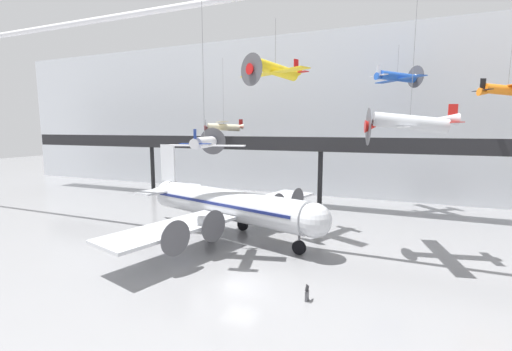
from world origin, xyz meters
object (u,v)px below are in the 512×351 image
object	(u,v)px
suspended_plane_silver_racer	(410,123)
suspended_plane_blue_trainer	(397,77)
suspended_plane_yellow_lowwing	(275,70)
info_sign_pedestal	(307,294)
suspended_plane_orange_highwing	(508,90)
airliner_silver_main	(225,204)
suspended_plane_white_twin	(205,143)
suspended_plane_cream_biplane	(223,127)

from	to	relation	value
suspended_plane_silver_racer	suspended_plane_blue_trainer	size ratio (longest dim) A/B	1.73
suspended_plane_yellow_lowwing	info_sign_pedestal	distance (m)	22.40
suspended_plane_orange_highwing	airliner_silver_main	bearing A→B (deg)	-173.16
suspended_plane_white_twin	suspended_plane_silver_racer	xyz separation A→B (m)	(16.06, 7.17, 1.67)
suspended_plane_silver_racer	suspended_plane_orange_highwing	size ratio (longest dim) A/B	1.54
info_sign_pedestal	suspended_plane_blue_trainer	bearing A→B (deg)	86.14
suspended_plane_silver_racer	suspended_plane_yellow_lowwing	distance (m)	14.06
suspended_plane_silver_racer	suspended_plane_yellow_lowwing	xyz separation A→B (m)	(-12.85, 1.69, 5.46)
suspended_plane_white_twin	suspended_plane_orange_highwing	xyz separation A→B (m)	(26.47, 22.59, 5.56)
suspended_plane_white_twin	suspended_plane_silver_racer	world-z (taller)	suspended_plane_silver_racer
suspended_plane_yellow_lowwing	suspended_plane_silver_racer	bearing A→B (deg)	108.52
suspended_plane_cream_biplane	suspended_plane_yellow_lowwing	size ratio (longest dim) A/B	1.42
suspended_plane_white_twin	suspended_plane_cream_biplane	distance (m)	25.00
suspended_plane_orange_highwing	suspended_plane_blue_trainer	world-z (taller)	suspended_plane_blue_trainer
suspended_plane_yellow_lowwing	airliner_silver_main	bearing A→B (deg)	-36.02
suspended_plane_silver_racer	suspended_plane_white_twin	bearing A→B (deg)	11.65
suspended_plane_silver_racer	suspended_plane_blue_trainer	distance (m)	19.35
suspended_plane_yellow_lowwing	suspended_plane_white_twin	bearing A→B (deg)	6.09
suspended_plane_cream_biplane	suspended_plane_orange_highwing	world-z (taller)	suspended_plane_orange_highwing
suspended_plane_cream_biplane	suspended_plane_yellow_lowwing	xyz separation A→B (m)	(13.42, -13.92, 5.69)
info_sign_pedestal	suspended_plane_white_twin	bearing A→B (deg)	162.67
suspended_plane_cream_biplane	suspended_plane_white_twin	bearing A→B (deg)	79.52
airliner_silver_main	info_sign_pedestal	xyz separation A→B (m)	(11.61, -10.49, -2.94)
suspended_plane_cream_biplane	info_sign_pedestal	distance (m)	35.53
airliner_silver_main	suspended_plane_blue_trainer	bearing A→B (deg)	65.04
airliner_silver_main	suspended_plane_orange_highwing	xyz separation A→B (m)	(27.98, 16.24, 12.38)
suspended_plane_blue_trainer	info_sign_pedestal	xyz separation A→B (m)	(-4.57, -29.53, -17.77)
info_sign_pedestal	suspended_plane_orange_highwing	bearing A→B (deg)	63.44
suspended_plane_blue_trainer	info_sign_pedestal	size ratio (longest dim) A/B	5.68
suspended_plane_silver_racer	suspended_plane_blue_trainer	world-z (taller)	suspended_plane_blue_trainer
suspended_plane_white_twin	suspended_plane_yellow_lowwing	size ratio (longest dim) A/B	1.54
suspended_plane_blue_trainer	suspended_plane_silver_racer	bearing A→B (deg)	-127.43
airliner_silver_main	suspended_plane_yellow_lowwing	size ratio (longest dim) A/B	3.35
suspended_plane_yellow_lowwing	suspended_plane_cream_biplane	bearing A→B (deg)	-110.05
airliner_silver_main	suspended_plane_cream_biplane	bearing A→B (deg)	133.31
suspended_plane_white_twin	suspended_plane_orange_highwing	bearing A→B (deg)	-63.57
suspended_plane_yellow_lowwing	suspended_plane_blue_trainer	size ratio (longest dim) A/B	1.20
suspended_plane_orange_highwing	info_sign_pedestal	xyz separation A→B (m)	(-16.37, -26.73, -15.32)
suspended_plane_silver_racer	suspended_plane_blue_trainer	bearing A→B (deg)	-98.08
suspended_plane_white_twin	suspended_plane_cream_biplane	world-z (taller)	suspended_plane_cream_biplane
airliner_silver_main	info_sign_pedestal	distance (m)	15.92
suspended_plane_white_twin	info_sign_pedestal	distance (m)	14.64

